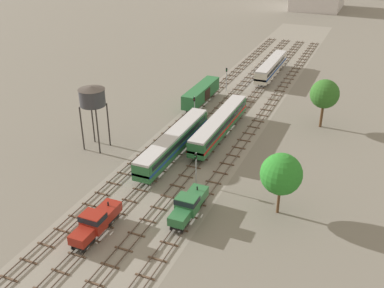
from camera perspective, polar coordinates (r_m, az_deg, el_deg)
ground_plane at (r=88.76m, az=4.29°, el=3.68°), size 480.00×480.00×0.00m
ballast_bed at (r=88.76m, az=4.29°, el=3.69°), size 17.35×176.00×0.01m
track_far_left at (r=91.73m, az=0.55°, el=4.65°), size 2.40×126.00×0.29m
track_left at (r=90.25m, az=3.17°, el=4.22°), size 2.40×126.00×0.29m
track_centre_left at (r=88.96m, az=5.86°, el=3.77°), size 2.40×126.00×0.29m
track_centre at (r=87.89m, az=8.63°, el=3.30°), size 2.40×126.00×0.29m
shunter_loco_left_nearest at (r=56.29m, az=-12.13°, el=-9.57°), size 2.74×8.46×3.10m
shunter_loco_centre_near at (r=58.00m, az=-0.45°, el=-7.65°), size 2.74×8.46×3.10m
passenger_coach_left_mid at (r=72.24m, az=-2.34°, el=0.34°), size 2.96×22.00×3.80m
passenger_coach_centre_left_midfar at (r=78.49m, az=3.51°, el=2.57°), size 2.96×22.00×3.80m
freight_boxcar_far_left_far at (r=93.03m, az=1.16°, el=6.50°), size 2.87×14.00×3.60m
diesel_railcar_centre_left_farther at (r=111.34m, az=10.01°, el=9.65°), size 2.96×20.50×3.80m
water_tower at (r=74.07m, az=-12.54°, el=5.87°), size 4.35×4.35×10.86m
signal_post_nearest at (r=84.37m, az=0.31°, el=4.88°), size 0.28×0.47×5.08m
signal_post_near at (r=64.11m, az=0.50°, el=-2.61°), size 0.28×0.47×5.22m
signal_post_mid at (r=100.35m, az=4.40°, el=8.56°), size 0.28×0.47×5.39m
lineside_tree_0 at (r=84.51m, az=16.45°, el=6.09°), size 5.24×5.24×9.06m
lineside_tree_1 at (r=57.96m, az=11.24°, el=-3.76°), size 5.42×5.42×8.57m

